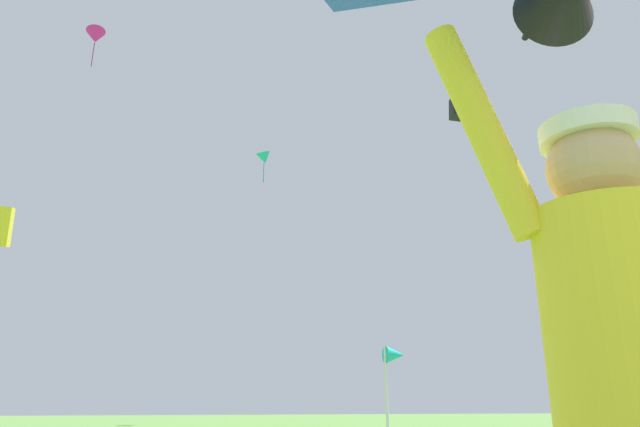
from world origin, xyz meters
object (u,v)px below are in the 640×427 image
at_px(kite_flyer_person, 629,396).
at_px(marker_flag, 394,363).
at_px(distant_kite_black_high_left, 458,108).
at_px(distant_kite_teal_low_right, 264,158).
at_px(distant_kite_magenta_overhead_distant, 95,37).

distance_m(kite_flyer_person, marker_flag, 6.78).
relative_size(kite_flyer_person, distant_kite_black_high_left, 1.91).
height_order(kite_flyer_person, distant_kite_teal_low_right, distant_kite_teal_low_right).
relative_size(distant_kite_black_high_left, distant_kite_teal_low_right, 0.46).
height_order(distant_kite_black_high_left, marker_flag, distant_kite_black_high_left).
height_order(kite_flyer_person, distant_kite_black_high_left, distant_kite_black_high_left).
bearing_deg(distant_kite_teal_low_right, marker_flag, -95.84).
xyz_separation_m(distant_kite_magenta_overhead_distant, distant_kite_teal_low_right, (9.99, 5.73, -3.18)).
bearing_deg(marker_flag, distant_kite_black_high_left, 54.71).
xyz_separation_m(kite_flyer_person, distant_kite_teal_low_right, (4.79, 32.26, 14.84)).
bearing_deg(distant_kite_magenta_overhead_distant, kite_flyer_person, -78.90).
xyz_separation_m(kite_flyer_person, marker_flag, (2.15, 6.41, 0.53)).
xyz_separation_m(distant_kite_black_high_left, distant_kite_teal_low_right, (-5.79, 13.94, 2.89)).
bearing_deg(marker_flag, distant_kite_magenta_overhead_distant, 110.06).
distance_m(distant_kite_magenta_overhead_distant, distant_kite_teal_low_right, 11.95).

